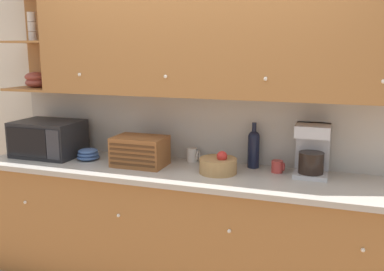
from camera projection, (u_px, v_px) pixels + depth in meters
name	position (u px, v px, depth m)	size (l,w,h in m)	color
ground_plane	(201.00, 263.00, 3.65)	(24.00, 24.00, 0.00)	#896647
wall_back	(203.00, 112.00, 3.42)	(5.65, 0.06, 2.60)	silver
counter_unit	(188.00, 228.00, 3.25)	(3.27, 0.68, 0.91)	#A36B38
backsplash_panel	(201.00, 127.00, 3.41)	(3.25, 0.01, 0.54)	#B7B2A8
upper_cabinets	(217.00, 39.00, 3.05)	(3.25, 0.40, 0.83)	#A36B38
microwave	(48.00, 138.00, 3.57)	(0.53, 0.40, 0.29)	black
bowl_stack_on_counter	(88.00, 154.00, 3.45)	(0.18, 0.18, 0.09)	#3D5B93
mug	(120.00, 151.00, 3.57)	(0.11, 0.09, 0.09)	gold
bread_box	(140.00, 151.00, 3.27)	(0.40, 0.28, 0.23)	brown
mug_patterned_third	(192.00, 155.00, 3.40)	(0.09, 0.08, 0.11)	silver
fruit_basket	(218.00, 165.00, 3.08)	(0.27, 0.27, 0.17)	#A87F4C
wine_bottle	(254.00, 147.00, 3.21)	(0.09, 0.09, 0.35)	black
mug_blue_second	(278.00, 167.00, 3.10)	(0.10, 0.08, 0.09)	#B73D38
coffee_maker	(312.00, 150.00, 2.99)	(0.23, 0.23, 0.37)	#B7B7BC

